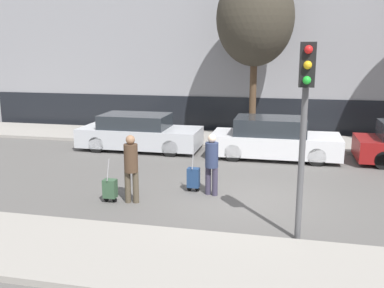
{
  "coord_description": "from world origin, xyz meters",
  "views": [
    {
      "loc": [
        1.03,
        -10.5,
        3.71
      ],
      "look_at": [
        -1.72,
        1.8,
        0.95
      ],
      "focal_mm": 40.0,
      "sensor_mm": 36.0,
      "label": 1
    }
  ],
  "objects_px": {
    "pedestrian_right": "(212,161)",
    "traffic_light": "(305,104)",
    "parked_bicycle": "(286,132)",
    "pedestrian_left": "(131,165)",
    "bare_tree_near_crossing": "(255,19)",
    "parked_car_0": "(139,133)",
    "trolley_right": "(193,178)",
    "parked_car_1": "(274,139)",
    "trolley_left": "(110,189)"
  },
  "relations": [
    {
      "from": "pedestrian_left",
      "to": "trolley_right",
      "type": "distance_m",
      "value": 1.86
    },
    {
      "from": "parked_car_0",
      "to": "parked_bicycle",
      "type": "xyz_separation_m",
      "value": [
        5.48,
        2.31,
        -0.15
      ]
    },
    {
      "from": "pedestrian_right",
      "to": "trolley_right",
      "type": "xyz_separation_m",
      "value": [
        -0.52,
        0.17,
        -0.53
      ]
    },
    {
      "from": "trolley_left",
      "to": "traffic_light",
      "type": "bearing_deg",
      "value": -16.18
    },
    {
      "from": "parked_car_1",
      "to": "trolley_right",
      "type": "xyz_separation_m",
      "value": [
        -1.96,
        -4.27,
        -0.29
      ]
    },
    {
      "from": "pedestrian_right",
      "to": "parked_car_1",
      "type": "bearing_deg",
      "value": 90.34
    },
    {
      "from": "parked_bicycle",
      "to": "parked_car_0",
      "type": "bearing_deg",
      "value": -157.1
    },
    {
      "from": "trolley_left",
      "to": "parked_bicycle",
      "type": "distance_m",
      "value": 9.07
    },
    {
      "from": "pedestrian_left",
      "to": "parked_car_1",
      "type": "bearing_deg",
      "value": 49.89
    },
    {
      "from": "trolley_left",
      "to": "trolley_right",
      "type": "bearing_deg",
      "value": 34.52
    },
    {
      "from": "pedestrian_left",
      "to": "parked_bicycle",
      "type": "bearing_deg",
      "value": 55.96
    },
    {
      "from": "trolley_left",
      "to": "traffic_light",
      "type": "xyz_separation_m",
      "value": [
        4.53,
        -1.31,
        2.4
      ]
    },
    {
      "from": "parked_car_1",
      "to": "bare_tree_near_crossing",
      "type": "height_order",
      "value": "bare_tree_near_crossing"
    },
    {
      "from": "parked_bicycle",
      "to": "bare_tree_near_crossing",
      "type": "xyz_separation_m",
      "value": [
        -1.41,
        0.22,
        4.45
      ]
    },
    {
      "from": "parked_car_0",
      "to": "bare_tree_near_crossing",
      "type": "xyz_separation_m",
      "value": [
        4.07,
        2.53,
        4.3
      ]
    },
    {
      "from": "parked_bicycle",
      "to": "trolley_left",
      "type": "bearing_deg",
      "value": -117.72
    },
    {
      "from": "pedestrian_right",
      "to": "parked_bicycle",
      "type": "bearing_deg",
      "value": 93.33
    },
    {
      "from": "pedestrian_left",
      "to": "bare_tree_near_crossing",
      "type": "xyz_separation_m",
      "value": [
        2.27,
        8.16,
        3.97
      ]
    },
    {
      "from": "parked_car_0",
      "to": "bare_tree_near_crossing",
      "type": "height_order",
      "value": "bare_tree_near_crossing"
    },
    {
      "from": "parked_car_1",
      "to": "pedestrian_right",
      "type": "height_order",
      "value": "pedestrian_right"
    },
    {
      "from": "pedestrian_left",
      "to": "pedestrian_right",
      "type": "distance_m",
      "value": 2.09
    },
    {
      "from": "parked_car_0",
      "to": "pedestrian_left",
      "type": "bearing_deg",
      "value": -72.26
    },
    {
      "from": "trolley_left",
      "to": "parked_car_0",
      "type": "bearing_deg",
      "value": 102.4
    },
    {
      "from": "bare_tree_near_crossing",
      "to": "pedestrian_right",
      "type": "bearing_deg",
      "value": -93.52
    },
    {
      "from": "parked_car_0",
      "to": "traffic_light",
      "type": "relative_size",
      "value": 1.18
    },
    {
      "from": "traffic_light",
      "to": "trolley_right",
      "type": "bearing_deg",
      "value": 136.07
    },
    {
      "from": "pedestrian_left",
      "to": "traffic_light",
      "type": "bearing_deg",
      "value": -28.58
    },
    {
      "from": "parked_bicycle",
      "to": "pedestrian_right",
      "type": "bearing_deg",
      "value": -104.94
    },
    {
      "from": "trolley_left",
      "to": "bare_tree_near_crossing",
      "type": "distance_m",
      "value": 9.85
    },
    {
      "from": "parked_bicycle",
      "to": "pedestrian_left",
      "type": "bearing_deg",
      "value": -114.84
    },
    {
      "from": "trolley_right",
      "to": "parked_car_0",
      "type": "bearing_deg",
      "value": 124.93
    },
    {
      "from": "parked_car_1",
      "to": "pedestrian_right",
      "type": "bearing_deg",
      "value": -107.93
    },
    {
      "from": "traffic_light",
      "to": "parked_bicycle",
      "type": "distance_m",
      "value": 9.62
    },
    {
      "from": "pedestrian_left",
      "to": "parked_bicycle",
      "type": "relative_size",
      "value": 0.97
    },
    {
      "from": "parked_car_0",
      "to": "trolley_right",
      "type": "relative_size",
      "value": 3.87
    },
    {
      "from": "pedestrian_right",
      "to": "traffic_light",
      "type": "distance_m",
      "value": 3.72
    },
    {
      "from": "traffic_light",
      "to": "bare_tree_near_crossing",
      "type": "height_order",
      "value": "bare_tree_near_crossing"
    },
    {
      "from": "parked_bicycle",
      "to": "bare_tree_near_crossing",
      "type": "height_order",
      "value": "bare_tree_near_crossing"
    },
    {
      "from": "trolley_right",
      "to": "traffic_light",
      "type": "relative_size",
      "value": 0.31
    },
    {
      "from": "trolley_right",
      "to": "parked_bicycle",
      "type": "bearing_deg",
      "value": 70.66
    },
    {
      "from": "trolley_right",
      "to": "traffic_light",
      "type": "xyz_separation_m",
      "value": [
        2.68,
        -2.59,
        2.37
      ]
    },
    {
      "from": "parked_car_1",
      "to": "trolley_left",
      "type": "height_order",
      "value": "parked_car_1"
    },
    {
      "from": "pedestrian_left",
      "to": "pedestrian_right",
      "type": "height_order",
      "value": "pedestrian_left"
    },
    {
      "from": "parked_car_0",
      "to": "pedestrian_left",
      "type": "height_order",
      "value": "pedestrian_left"
    },
    {
      "from": "parked_bicycle",
      "to": "trolley_right",
      "type": "bearing_deg",
      "value": -109.34
    },
    {
      "from": "pedestrian_left",
      "to": "trolley_right",
      "type": "relative_size",
      "value": 1.45
    },
    {
      "from": "parked_car_0",
      "to": "pedestrian_right",
      "type": "distance_m",
      "value": 5.88
    },
    {
      "from": "pedestrian_left",
      "to": "bare_tree_near_crossing",
      "type": "bearing_deg",
      "value": 65.28
    },
    {
      "from": "pedestrian_right",
      "to": "traffic_light",
      "type": "relative_size",
      "value": 0.42
    },
    {
      "from": "parked_car_0",
      "to": "parked_car_1",
      "type": "height_order",
      "value": "parked_car_1"
    }
  ]
}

